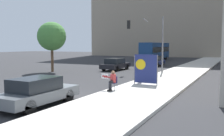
% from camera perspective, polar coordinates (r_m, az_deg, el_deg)
% --- Properties ---
extents(ground_plane, '(160.00, 160.00, 0.00)m').
position_cam_1_polar(ground_plane, '(14.24, -13.28, -6.51)').
color(ground_plane, '#303033').
extents(sidewalk_curb, '(4.18, 90.00, 0.16)m').
position_cam_1_polar(sidewalk_curb, '(26.24, 15.78, -1.05)').
color(sidewalk_curb, beige).
rests_on(sidewalk_curb, ground_plane).
extents(seated_protester, '(0.97, 0.77, 1.18)m').
position_cam_1_polar(seated_protester, '(14.96, 0.04, -2.74)').
color(seated_protester, '#474C56').
rests_on(seated_protester, sidewalk_curb).
extents(jogger_on_sidewalk, '(0.34, 0.34, 1.78)m').
position_cam_1_polar(jogger_on_sidewalk, '(18.17, 6.51, -0.44)').
color(jogger_on_sidewalk, black).
rests_on(jogger_on_sidewalk, sidewalk_curb).
extents(pedestrian_behind, '(0.34, 0.34, 1.72)m').
position_cam_1_polar(pedestrian_behind, '(20.91, 9.72, 0.16)').
color(pedestrian_behind, '#756651').
rests_on(pedestrian_behind, sidewalk_curb).
extents(protest_banner, '(1.71, 0.06, 2.06)m').
position_cam_1_polar(protest_banner, '(17.27, 7.65, -0.18)').
color(protest_banner, slate).
rests_on(protest_banner, sidewalk_curb).
extents(traffic_light_pole, '(3.61, 3.38, 5.50)m').
position_cam_1_polar(traffic_light_pole, '(25.48, 8.52, 7.58)').
color(traffic_light_pole, slate).
rests_on(traffic_light_pole, sidewalk_curb).
extents(parked_car_curbside, '(1.72, 4.28, 1.37)m').
position_cam_1_polar(parked_car_curbside, '(12.25, -16.71, -5.22)').
color(parked_car_curbside, '#565B60').
rests_on(parked_car_curbside, ground_plane).
extents(car_on_road_nearest, '(1.81, 4.51, 1.37)m').
position_cam_1_polar(car_on_road_nearest, '(28.60, 0.78, 0.88)').
color(car_on_road_nearest, black).
rests_on(car_on_road_nearest, ground_plane).
extents(car_on_road_midblock, '(1.72, 4.28, 1.41)m').
position_cam_1_polar(car_on_road_midblock, '(34.88, 9.82, 1.61)').
color(car_on_road_midblock, navy).
rests_on(car_on_road_midblock, ground_plane).
extents(city_bus_on_road, '(2.50, 10.96, 3.32)m').
position_cam_1_polar(city_bus_on_road, '(47.81, 9.84, 4.01)').
color(city_bus_on_road, navy).
rests_on(city_bus_on_road, ground_plane).
extents(street_tree_near_curb, '(3.06, 3.06, 5.34)m').
position_cam_1_polar(street_tree_near_curb, '(27.53, -13.61, 7.03)').
color(street_tree_near_curb, brown).
rests_on(street_tree_near_curb, ground_plane).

